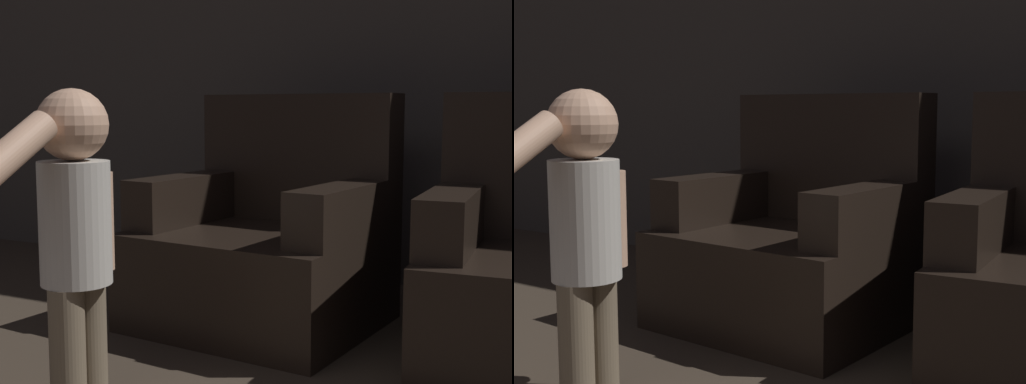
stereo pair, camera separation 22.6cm
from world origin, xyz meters
The scene contains 3 objects.
wall_back centered at (0.00, 4.50, 1.30)m, with size 8.40×0.05×2.60m.
armchair_left centered at (-0.10, 3.65, 0.31)m, with size 0.95×0.87×0.92m.
person_toddler centered at (-0.21, 2.64, 0.54)m, with size 0.20×0.62×0.92m.
Camera 1 is at (1.14, 1.11, 0.86)m, focal length 50.00 mm.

